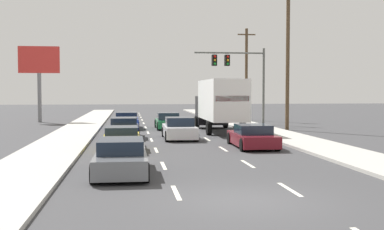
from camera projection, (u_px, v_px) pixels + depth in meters
ground_plane at (168, 128)px, 37.40m from camera, size 140.00×140.00×0.00m
sidewalk_right at (269, 132)px, 33.33m from camera, size 2.98×80.00×0.14m
sidewalk_left at (73, 134)px, 31.55m from camera, size 2.98×80.00×0.14m
lane_markings at (172, 132)px, 33.68m from camera, size 3.54×62.00×0.01m
car_blue at (127, 121)px, 37.08m from camera, size 1.93×4.63×1.31m
car_navy at (124, 128)px, 29.69m from camera, size 1.94×4.22×1.29m
car_yellow at (122, 139)px, 23.65m from camera, size 1.89×4.28×1.16m
car_gray at (121, 158)px, 16.75m from camera, size 1.90×4.64×1.24m
car_green at (168, 122)px, 36.88m from camera, size 1.92×4.10×1.26m
car_white at (179, 129)px, 29.01m from camera, size 2.00×4.29×1.34m
box_truck at (220, 102)px, 33.89m from camera, size 2.66×9.13×3.72m
car_maroon at (252, 137)px, 24.68m from camera, size 2.06×4.45×1.20m
traffic_signal_mast at (235, 67)px, 41.08m from camera, size 6.23×0.69×6.69m
utility_pole_mid at (288, 58)px, 35.44m from camera, size 1.80×0.28×10.48m
utility_pole_far at (246, 73)px, 47.58m from camera, size 1.80×0.28×9.20m
roadside_billboard at (39, 69)px, 44.44m from camera, size 3.78×0.36×7.14m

